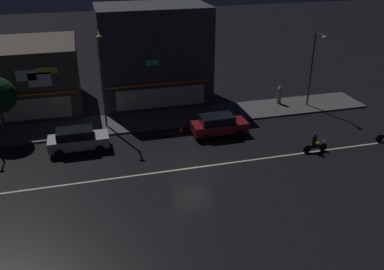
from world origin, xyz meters
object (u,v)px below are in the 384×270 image
(streetlamp_east, at_px, (313,63))
(traffic_cone, at_px, (181,128))
(parked_car_near_kerb, at_px, (219,125))
(parked_car_trailing, at_px, (78,139))
(streetlamp_mid, at_px, (102,73))
(pedestrian_on_sidewalk, at_px, (279,95))
(motorcycle_following, at_px, (315,144))

(streetlamp_east, height_order, traffic_cone, streetlamp_east)
(parked_car_near_kerb, relative_size, parked_car_trailing, 1.00)
(traffic_cone, bearing_deg, parked_car_near_kerb, -28.28)
(parked_car_near_kerb, xyz_separation_m, parked_car_trailing, (-10.75, 0.19, 0.00))
(streetlamp_mid, distance_m, traffic_cone, 7.53)
(pedestrian_on_sidewalk, xyz_separation_m, parked_car_trailing, (-18.24, -4.61, -0.06))
(streetlamp_east, relative_size, traffic_cone, 12.21)
(streetlamp_mid, bearing_deg, pedestrian_on_sidewalk, 4.41)
(parked_car_trailing, relative_size, traffic_cone, 7.82)
(streetlamp_east, xyz_separation_m, parked_car_near_kerb, (-9.84, -3.54, -3.26))
(parked_car_trailing, bearing_deg, streetlamp_east, 9.25)
(streetlamp_east, relative_size, parked_car_trailing, 1.56)
(streetlamp_mid, height_order, parked_car_near_kerb, streetlamp_mid)
(pedestrian_on_sidewalk, bearing_deg, parked_car_near_kerb, -9.31)
(streetlamp_mid, distance_m, parked_car_near_kerb, 9.93)
(parked_car_near_kerb, height_order, motorcycle_following, parked_car_near_kerb)
(pedestrian_on_sidewalk, height_order, traffic_cone, pedestrian_on_sidewalk)
(parked_car_trailing, bearing_deg, traffic_cone, 8.97)
(parked_car_near_kerb, xyz_separation_m, motorcycle_following, (5.83, -4.54, -0.24))
(streetlamp_mid, height_order, traffic_cone, streetlamp_mid)
(streetlamp_mid, bearing_deg, motorcycle_following, -29.60)
(streetlamp_mid, xyz_separation_m, motorcycle_following, (14.28, -8.11, -4.04))
(streetlamp_mid, distance_m, motorcycle_following, 16.91)
(streetlamp_mid, distance_m, parked_car_trailing, 5.58)
(parked_car_trailing, distance_m, traffic_cone, 8.16)
(motorcycle_following, bearing_deg, traffic_cone, 146.47)
(parked_car_near_kerb, distance_m, traffic_cone, 3.13)
(parked_car_trailing, xyz_separation_m, motorcycle_following, (16.58, -4.73, -0.24))
(streetlamp_east, bearing_deg, traffic_cone, -170.58)
(streetlamp_mid, bearing_deg, parked_car_trailing, -124.29)
(streetlamp_east, bearing_deg, parked_car_trailing, -170.75)
(streetlamp_mid, relative_size, traffic_cone, 14.12)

